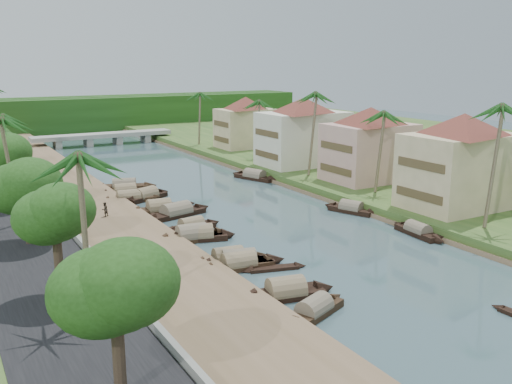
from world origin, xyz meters
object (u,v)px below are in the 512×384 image
sampan_1 (286,292)px  person_near (158,259)px  building_near (461,160)px  sampan_0 (314,310)px  bridge (103,137)px

sampan_1 → person_near: 10.61m
building_near → sampan_1: size_ratio=1.84×
sampan_0 → sampan_1: 3.54m
bridge → building_near: bearing=-75.6°
building_near → person_near: (-34.98, -0.92, -4.71)m
sampan_1 → person_near: size_ratio=4.60×
sampan_0 → sampan_1: bearing=67.5°
sampan_1 → person_near: person_near is taller
bridge → person_near: size_ratio=15.96×
bridge → sampan_1: (-9.24, -83.02, -1.30)m
sampan_1 → building_near: bearing=28.9°
bridge → building_near: size_ratio=1.89×
building_near → sampan_0: size_ratio=2.01×
building_near → person_near: bearing=-178.5°
bridge → sampan_0: (-9.26, -86.56, -1.31)m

